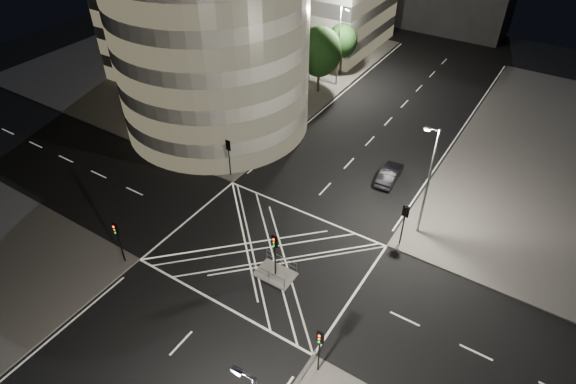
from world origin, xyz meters
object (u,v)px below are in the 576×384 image
Objects in this scene: traffic_signal_nl at (118,236)px; central_island at (275,274)px; traffic_signal_nr at (320,344)px; street_lamp_left_far at (339,44)px; sedan at (390,174)px; street_lamp_left_near at (254,103)px; traffic_signal_island at (275,248)px; street_lamp_right_far at (428,180)px; traffic_signal_fl at (229,151)px; traffic_signal_fr at (405,218)px.

central_island is at bearing 26.14° from traffic_signal_nl.
traffic_signal_nl and traffic_signal_nr have the same top height.
sedan is at bearing -47.91° from street_lamp_left_far.
central_island is at bearing -49.73° from street_lamp_left_near.
street_lamp_left_near is at bearing 130.27° from traffic_signal_island.
traffic_signal_nr is 0.40× the size of street_lamp_left_near.
traffic_signal_fl is at bearing -173.12° from street_lamp_right_far.
traffic_signal_fr reaches higher than sedan.
street_lamp_right_far reaches higher than traffic_signal_fr.
traffic_signal_island is 13.13m from street_lamp_right_far.
sedan is (13.36, 21.31, -2.18)m from traffic_signal_nl.
traffic_signal_island is at bearing -129.33° from traffic_signal_fr.
traffic_signal_island is 0.40× the size of street_lamp_left_far.
traffic_signal_fl is 0.40× the size of street_lamp_right_far.
traffic_signal_fl is 13.60m from traffic_signal_nl.
traffic_signal_island reaches higher than sedan.
traffic_signal_fr is at bearing 90.00° from traffic_signal_nr.
street_lamp_right_far is at bearing 40.91° from traffic_signal_nl.
street_lamp_left_far is (-11.44, 31.50, 2.63)m from traffic_signal_island.
street_lamp_left_far and street_lamp_right_far have the same top height.
street_lamp_right_far reaches higher than traffic_signal_nl.
street_lamp_left_far is at bearing 90.00° from street_lamp_left_near.
traffic_signal_fl and traffic_signal_nl have the same top height.
street_lamp_left_near reaches higher than traffic_signal_island.
traffic_signal_nl is 0.40× the size of street_lamp_left_near.
street_lamp_right_far is at bearing 87.70° from traffic_signal_nr.
central_island is 33.95m from street_lamp_left_far.
traffic_signal_island is (-6.80, 5.30, 0.00)m from traffic_signal_nr.
traffic_signal_nl is at bearing -88.06° from street_lamp_left_near.
traffic_signal_nr is 1.00× the size of traffic_signal_island.
street_lamp_left_far reaches higher than traffic_signal_fl.
traffic_signal_fr is at bearing 114.24° from sedan.
street_lamp_left_near is 15.01m from sedan.
street_lamp_left_near is at bearing 96.97° from traffic_signal_fl.
traffic_signal_fr is 1.00× the size of traffic_signal_nr.
traffic_signal_nl is at bearing 180.00° from traffic_signal_nr.
traffic_signal_nl is (-10.80, -5.30, 2.84)m from central_island.
traffic_signal_nl and traffic_signal_fr have the same top height.
central_island is 13.98m from street_lamp_right_far.
sedan is at bearing 80.93° from central_island.
street_lamp_left_far is at bearing 91.57° from traffic_signal_fl.
central_island is 16.23m from sedan.
traffic_signal_nl is 36.90m from street_lamp_left_far.
street_lamp_left_far is at bearing 90.99° from traffic_signal_nl.
street_lamp_left_near is at bearing -90.00° from street_lamp_left_far.
street_lamp_right_far reaches higher than traffic_signal_nr.
traffic_signal_island is 0.90× the size of sedan.
traffic_signal_nl is at bearing -90.00° from traffic_signal_fl.
street_lamp_right_far is at bearing 54.70° from traffic_signal_island.
traffic_signal_island is 0.40× the size of street_lamp_right_far.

